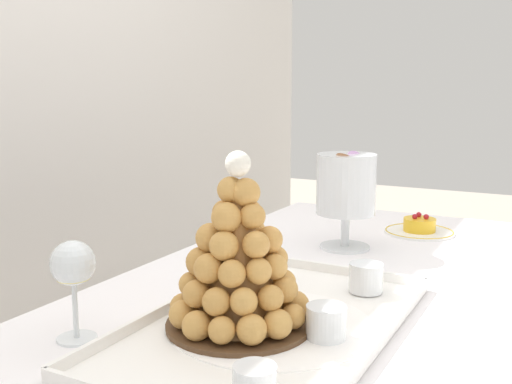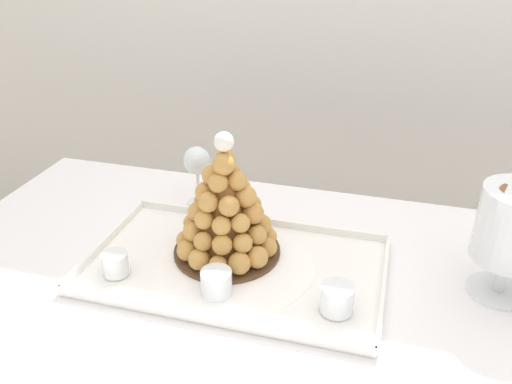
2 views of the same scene
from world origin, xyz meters
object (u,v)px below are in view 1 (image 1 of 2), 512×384
Objects in this scene: macaron_goblet at (346,186)px; wine_glass at (73,267)px; dessert_cup_centre at (366,278)px; fruit_tart_plate at (419,228)px; dessert_cup_mid_left at (326,323)px; serving_tray at (271,326)px; croquembouche at (238,263)px.

wine_glass is at bearing 165.55° from macaron_goblet.
wine_glass is (-0.39, 0.32, 0.08)m from dessert_cup_centre.
macaron_goblet reaches higher than dessert_cup_centre.
dessert_cup_centre is 0.53m from fruit_tart_plate.
dessert_cup_mid_left is 0.98× the size of dessert_cup_centre.
serving_tray is 2.56× the size of macaron_goblet.
dessert_cup_mid_left is 0.56m from macaron_goblet.
serving_tray is 0.10m from dessert_cup_mid_left.
wine_glass reaches higher than dessert_cup_mid_left.
dessert_cup_centre is (0.23, 0.01, 0.00)m from dessert_cup_mid_left.
wine_glass is at bearing 116.34° from dessert_cup_mid_left.
serving_tray is at bearing 175.59° from fruit_tart_plate.
croquembouche is 4.49× the size of dessert_cup_centre.
croquembouche reaches higher than fruit_tart_plate.
croquembouche reaches higher than macaron_goblet.
fruit_tart_plate is 0.97m from wine_glass.
dessert_cup_mid_left is 0.34× the size of fruit_tart_plate.
macaron_goblet reaches higher than serving_tray.
macaron_goblet is at bearing 2.39° from croquembouche.
croquembouche reaches higher than wine_glass.
dessert_cup_mid_left reaches higher than serving_tray.
dessert_cup_mid_left is at bearing -176.99° from dessert_cup_centre.
dessert_cup_centre is at bearing -20.59° from serving_tray.
dessert_cup_mid_left is at bearing -63.66° from wine_glass.
fruit_tart_plate is (0.75, -0.06, 0.01)m from serving_tray.
dessert_cup_centre is (0.22, -0.08, 0.03)m from serving_tray.
croquembouche is 1.79× the size of wine_glass.
macaron_goblet is (0.29, 0.15, 0.12)m from dessert_cup_centre.
wine_glass is at bearing 140.57° from dessert_cup_centre.
fruit_tart_plate is (0.78, -0.10, -0.10)m from croquembouche.
macaron_goblet is 1.32× the size of fruit_tart_plate.
serving_tray is 0.75m from fruit_tart_plate.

